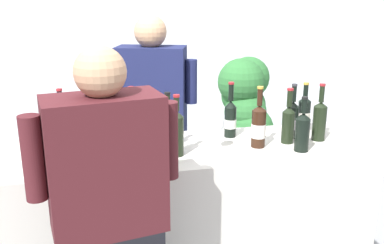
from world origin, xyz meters
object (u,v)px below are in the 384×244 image
object	(u,v)px
wine_bottle_0	(304,114)
person_server	(153,142)
wine_bottle_1	(292,119)
wine_bottle_2	(168,128)
wine_bottle_8	(177,132)
wine_bottle_9	(230,118)
wine_bottle_6	(320,119)
wine_bottle_4	(259,126)
wine_glass	(218,125)
wine_bottle_7	(62,125)
wine_bottle_10	(302,131)
potted_shrub	(245,112)
ice_bucket	(66,142)
wine_bottle_3	(288,122)
wine_bottle_5	(132,124)

from	to	relation	value
wine_bottle_0	person_server	bearing A→B (deg)	151.42
wine_bottle_1	wine_bottle_2	distance (m)	0.75
wine_bottle_8	wine_bottle_9	distance (m)	0.44
wine_bottle_6	wine_bottle_8	distance (m)	0.86
wine_bottle_4	wine_glass	size ratio (longest dim) A/B	1.74
wine_bottle_7	person_server	size ratio (longest dim) A/B	0.20
wine_bottle_9	person_server	world-z (taller)	person_server
wine_bottle_0	wine_bottle_2	size ratio (longest dim) A/B	0.98
wine_glass	wine_bottle_9	bearing A→B (deg)	57.43
wine_bottle_4	wine_bottle_7	world-z (taller)	wine_bottle_4
wine_bottle_1	wine_bottle_10	xyz separation A→B (m)	(-0.05, -0.23, 0.00)
wine_bottle_7	wine_bottle_4	bearing A→B (deg)	-10.58
wine_bottle_4	wine_bottle_8	world-z (taller)	wine_bottle_4
wine_bottle_7	wine_bottle_9	distance (m)	0.96
wine_bottle_0	wine_bottle_7	world-z (taller)	wine_bottle_7
wine_bottle_2	person_server	world-z (taller)	person_server
wine_bottle_0	wine_glass	bearing A→B (deg)	-160.33
wine_bottle_1	wine_bottle_4	distance (m)	0.28
potted_shrub	ice_bucket	bearing A→B (deg)	-134.42
wine_bottle_2	wine_bottle_10	distance (m)	0.73
wine_bottle_3	wine_glass	bearing A→B (deg)	-175.67
wine_bottle_7	wine_bottle_8	world-z (taller)	wine_bottle_7
wine_bottle_5	wine_bottle_10	bearing A→B (deg)	-17.44
wine_bottle_7	wine_bottle_10	world-z (taller)	wine_bottle_7
wine_bottle_2	wine_bottle_5	size ratio (longest dim) A/B	0.93
wine_bottle_8	wine_bottle_0	bearing A→B (deg)	17.15
wine_glass	person_server	bearing A→B (deg)	111.74
wine_bottle_0	wine_bottle_1	bearing A→B (deg)	-140.92
wine_bottle_10	wine_glass	xyz separation A→B (m)	(-0.44, 0.11, 0.02)
wine_bottle_0	person_server	xyz separation A→B (m)	(-0.89, 0.48, -0.29)
wine_bottle_5	wine_bottle_1	bearing A→B (deg)	-3.13
wine_bottle_7	ice_bucket	bearing A→B (deg)	-81.80
wine_bottle_1	wine_glass	xyz separation A→B (m)	(-0.49, -0.12, 0.03)
wine_bottle_1	wine_glass	size ratio (longest dim) A/B	1.64
wine_bottle_5	wine_glass	world-z (taller)	wine_bottle_5
wine_bottle_2	wine_glass	world-z (taller)	wine_bottle_2
wine_bottle_2	wine_bottle_4	world-z (taller)	wine_bottle_4
wine_bottle_4	wine_bottle_9	size ratio (longest dim) A/B	1.03
wine_bottle_4	wine_bottle_6	bearing A→B (deg)	5.99
wine_bottle_0	wine_bottle_9	xyz separation A→B (m)	(-0.48, -0.01, 0.01)
wine_bottle_2	wine_bottle_7	size ratio (longest dim) A/B	0.94
wine_bottle_6	wine_bottle_10	world-z (taller)	wine_bottle_6
wine_bottle_0	wine_bottle_10	xyz separation A→B (m)	(-0.17, -0.33, 0.00)
wine_bottle_3	wine_glass	world-z (taller)	wine_bottle_3
ice_bucket	person_server	distance (m)	0.95
wine_bottle_9	potted_shrub	world-z (taller)	wine_bottle_9
ice_bucket	wine_glass	bearing A→B (deg)	3.18
wine_bottle_0	wine_glass	world-z (taller)	wine_bottle_0
potted_shrub	wine_bottle_6	bearing A→B (deg)	-90.76
wine_bottle_8	wine_bottle_10	world-z (taller)	wine_bottle_8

